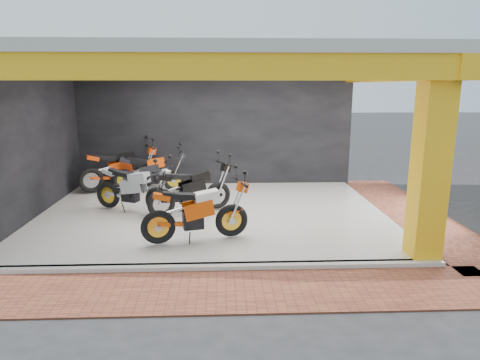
% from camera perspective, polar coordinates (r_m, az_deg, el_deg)
% --- Properties ---
extents(ground, '(80.00, 80.00, 0.00)m').
position_cam_1_polar(ground, '(8.28, -3.97, -8.95)').
color(ground, '#2D2D30').
rests_on(ground, ground).
extents(showroom_floor, '(8.00, 6.00, 0.10)m').
position_cam_1_polar(showroom_floor, '(10.15, -3.67, -4.54)').
color(showroom_floor, white).
rests_on(showroom_floor, ground).
extents(showroom_ceiling, '(8.40, 6.40, 0.20)m').
position_cam_1_polar(showroom_ceiling, '(9.72, -3.97, 15.89)').
color(showroom_ceiling, beige).
rests_on(showroom_ceiling, corner_column).
extents(back_wall, '(8.20, 0.20, 3.50)m').
position_cam_1_polar(back_wall, '(12.86, -3.47, 6.83)').
color(back_wall, black).
rests_on(back_wall, ground).
extents(left_wall, '(0.20, 6.20, 3.50)m').
position_cam_1_polar(left_wall, '(10.71, -26.38, 4.39)').
color(left_wall, black).
rests_on(left_wall, ground).
extents(corner_column, '(0.50, 0.50, 3.50)m').
position_cam_1_polar(corner_column, '(7.88, 24.06, 2.10)').
color(corner_column, yellow).
rests_on(corner_column, ground).
extents(header_beam_front, '(8.40, 0.30, 0.40)m').
position_cam_1_polar(header_beam_front, '(6.71, -4.65, 14.81)').
color(header_beam_front, yellow).
rests_on(header_beam_front, corner_column).
extents(header_beam_right, '(0.30, 6.40, 0.40)m').
position_cam_1_polar(header_beam_right, '(10.40, 19.34, 13.36)').
color(header_beam_right, yellow).
rests_on(header_beam_right, corner_column).
extents(floor_kerb, '(8.00, 0.20, 0.10)m').
position_cam_1_polar(floor_kerb, '(7.32, -4.20, -11.52)').
color(floor_kerb, white).
rests_on(floor_kerb, ground).
extents(paver_front, '(9.00, 1.40, 0.03)m').
position_cam_1_polar(paver_front, '(6.63, -4.41, -14.55)').
color(paver_front, '#9A4F32').
rests_on(paver_front, ground).
extents(paver_right, '(1.40, 7.00, 0.03)m').
position_cam_1_polar(paver_right, '(11.13, 21.95, -4.10)').
color(paver_right, '#9A4F32').
rests_on(paver_right, ground).
extents(moto_hero, '(2.31, 1.32, 1.33)m').
position_cam_1_polar(moto_hero, '(8.28, -1.14, -3.32)').
color(moto_hero, '#DC4809').
rests_on(moto_hero, showroom_floor).
extents(moto_row_a, '(2.29, 1.62, 1.32)m').
position_cam_1_polar(moto_row_a, '(9.87, -10.99, -0.98)').
color(moto_row_a, '#A0A3A8').
rests_on(moto_row_a, showroom_floor).
extents(moto_row_b, '(2.30, 1.73, 1.33)m').
position_cam_1_polar(moto_row_b, '(10.16, -3.00, -0.34)').
color(moto_row_b, black).
rests_on(moto_row_b, showroom_floor).
extents(moto_row_c, '(2.13, 0.81, 1.30)m').
position_cam_1_polar(moto_row_c, '(12.00, -8.83, 1.46)').
color(moto_row_c, black).
rests_on(moto_row_c, showroom_floor).
extents(moto_row_d, '(2.46, 1.79, 1.42)m').
position_cam_1_polar(moto_row_d, '(12.67, -12.62, 2.16)').
color(moto_row_d, red).
rests_on(moto_row_d, showroom_floor).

